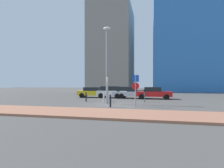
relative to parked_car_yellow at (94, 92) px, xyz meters
The scene contains 15 objects.
ground_plane 8.43m from the parked_car_yellow, 58.83° to the right, with size 120.00×120.00×0.00m, color #4C4947.
sidewalk_brick 13.18m from the parked_car_yellow, 70.72° to the right, with size 40.00×3.42×0.14m, color #9E664C.
parked_car_yellow is the anchor object (origin of this frame).
parked_car_white 2.58m from the parked_car_yellow, ahead, with size 4.16×2.12×1.53m.
parked_car_silver 4.90m from the parked_car_yellow, ahead, with size 4.55×2.19×1.48m.
parked_car_red 7.92m from the parked_car_yellow, ahead, with size 4.31×2.15×1.46m.
parking_sign_post 10.60m from the parked_car_yellow, 52.79° to the right, with size 0.60×0.14×2.62m.
parking_meter 8.47m from the parked_car_yellow, 34.39° to the right, with size 0.18×0.14×1.33m.
street_lamp 8.53m from the parked_car_yellow, 62.40° to the right, with size 0.70×0.36×7.21m.
traffic_bollard_near 5.61m from the parked_car_yellow, 55.37° to the right, with size 0.14×0.14×0.87m, color #B7B7BC.
traffic_bollard_mid 6.47m from the parked_car_yellow, 62.55° to the right, with size 0.17×0.17×1.09m, color #B7B7BC.
traffic_bollard_far 10.11m from the parked_car_yellow, 63.97° to the right, with size 0.15×0.15×1.01m, color black.
traffic_bollard_edge 5.36m from the parked_car_yellow, 80.17° to the right, with size 0.14×0.14×0.97m, color black.
building_colorful_midrise 32.72m from the parked_car_yellow, 54.49° to the left, with size 17.68×14.90×30.54m, color #3372BF.
building_under_construction 23.98m from the parked_car_yellow, 95.66° to the left, with size 10.04×13.39×21.20m, color gray.
Camera 1 is at (3.29, -15.72, 1.91)m, focal length 28.34 mm.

